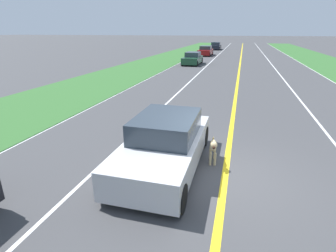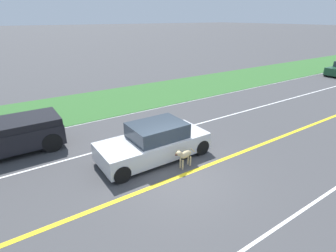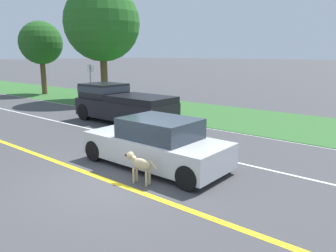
{
  "view_description": "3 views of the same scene",
  "coord_description": "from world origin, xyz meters",
  "px_view_note": "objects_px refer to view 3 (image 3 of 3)",
  "views": [
    {
      "loc": [
        -0.15,
        6.34,
        3.66
      ],
      "look_at": [
        1.79,
        -0.72,
        0.98
      ],
      "focal_mm": 28.0,
      "sensor_mm": 36.0,
      "label": 1
    },
    {
      "loc": [
        -6.43,
        4.73,
        5.34
      ],
      "look_at": [
        1.81,
        -0.8,
        1.19
      ],
      "focal_mm": 28.0,
      "sensor_mm": 36.0,
      "label": 2
    },
    {
      "loc": [
        -5.28,
        -6.25,
        3.29
      ],
      "look_at": [
        1.97,
        -0.27,
        1.21
      ],
      "focal_mm": 35.0,
      "sensor_mm": 36.0,
      "label": 3
    }
  ],
  "objects_px": {
    "street_sign": "(91,80)",
    "dog": "(139,164)",
    "ego_car": "(157,144)",
    "roadside_tree_right_near": "(102,23)",
    "roadside_tree_right_far": "(41,43)",
    "pickup_truck": "(121,103)"
  },
  "relations": [
    {
      "from": "roadside_tree_right_near",
      "to": "roadside_tree_right_far",
      "type": "distance_m",
      "value": 6.91
    },
    {
      "from": "roadside_tree_right_near",
      "to": "street_sign",
      "type": "distance_m",
      "value": 4.45
    },
    {
      "from": "dog",
      "to": "street_sign",
      "type": "xyz_separation_m",
      "value": [
        7.27,
        11.36,
        1.13
      ]
    },
    {
      "from": "pickup_truck",
      "to": "roadside_tree_right_near",
      "type": "xyz_separation_m",
      "value": [
        4.37,
        6.5,
        4.39
      ]
    },
    {
      "from": "dog",
      "to": "pickup_truck",
      "type": "xyz_separation_m",
      "value": [
        5.07,
        6.17,
        0.4
      ]
    },
    {
      "from": "dog",
      "to": "roadside_tree_right_near",
      "type": "relative_size",
      "value": 0.13
    },
    {
      "from": "ego_car",
      "to": "roadside_tree_right_far",
      "type": "relative_size",
      "value": 0.76
    },
    {
      "from": "street_sign",
      "to": "dog",
      "type": "bearing_deg",
      "value": -122.62
    },
    {
      "from": "roadside_tree_right_far",
      "to": "street_sign",
      "type": "relative_size",
      "value": 2.22
    },
    {
      "from": "dog",
      "to": "ego_car",
      "type": "bearing_deg",
      "value": 15.55
    },
    {
      "from": "dog",
      "to": "roadside_tree_right_far",
      "type": "relative_size",
      "value": 0.18
    },
    {
      "from": "ego_car",
      "to": "street_sign",
      "type": "bearing_deg",
      "value": 61.07
    },
    {
      "from": "roadside_tree_right_far",
      "to": "pickup_truck",
      "type": "bearing_deg",
      "value": -105.28
    },
    {
      "from": "roadside_tree_right_near",
      "to": "ego_car",
      "type": "bearing_deg",
      "value": -123.92
    },
    {
      "from": "dog",
      "to": "roadside_tree_right_near",
      "type": "xyz_separation_m",
      "value": [
        9.45,
        12.67,
        4.79
      ]
    },
    {
      "from": "ego_car",
      "to": "pickup_truck",
      "type": "bearing_deg",
      "value": 56.09
    },
    {
      "from": "ego_car",
      "to": "pickup_truck",
      "type": "relative_size",
      "value": 0.84
    },
    {
      "from": "dog",
      "to": "roadside_tree_right_far",
      "type": "bearing_deg",
      "value": 58.99
    },
    {
      "from": "roadside_tree_right_far",
      "to": "ego_car",
      "type": "bearing_deg",
      "value": -111.41
    },
    {
      "from": "dog",
      "to": "roadside_tree_right_near",
      "type": "height_order",
      "value": "roadside_tree_right_near"
    },
    {
      "from": "ego_car",
      "to": "dog",
      "type": "distance_m",
      "value": 1.4
    },
    {
      "from": "ego_car",
      "to": "roadside_tree_right_far",
      "type": "xyz_separation_m",
      "value": [
        7.41,
        18.9,
        3.44
      ]
    }
  ]
}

